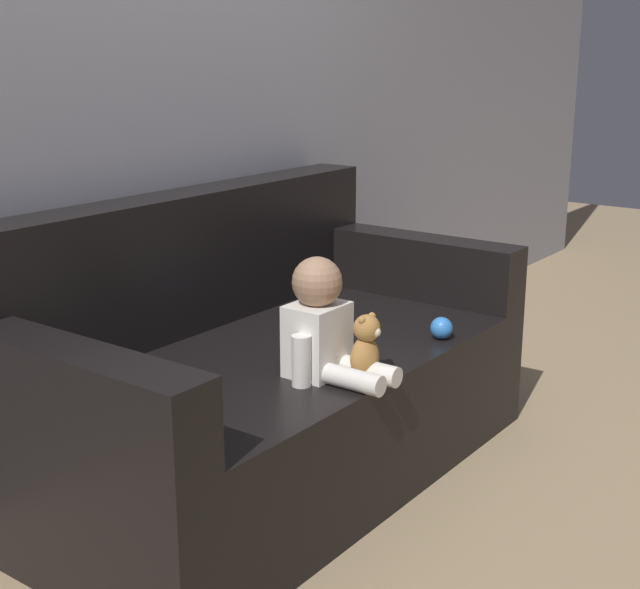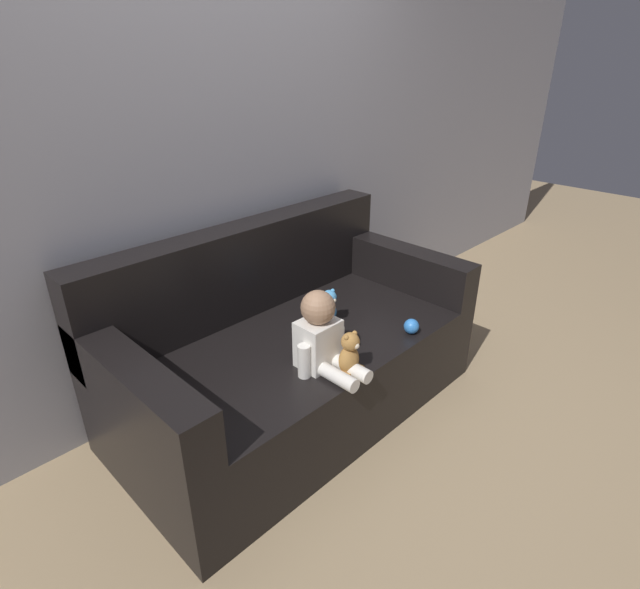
% 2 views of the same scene
% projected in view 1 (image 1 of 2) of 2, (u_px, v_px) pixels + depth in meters
% --- Properties ---
extents(ground_plane, '(12.00, 12.00, 0.00)m').
position_uv_depth(ground_plane, '(275.00, 472.00, 3.08)').
color(ground_plane, '#9E8460').
extents(wall_back, '(8.00, 0.05, 2.60)m').
position_uv_depth(wall_back, '(142.00, 83.00, 3.05)').
color(wall_back, '#93939E').
rests_on(wall_back, ground_plane).
extents(couch, '(1.85, 0.96, 0.94)m').
position_uv_depth(couch, '(260.00, 381.00, 3.03)').
color(couch, black).
rests_on(couch, ground_plane).
extents(person_baby, '(0.27, 0.34, 0.37)m').
position_uv_depth(person_baby, '(323.00, 328.00, 2.67)').
color(person_baby, white).
rests_on(person_baby, couch).
extents(teddy_bear_brown, '(0.12, 0.09, 0.20)m').
position_uv_depth(teddy_bear_brown, '(366.00, 349.00, 2.65)').
color(teddy_bear_brown, '#AD7A3D').
rests_on(teddy_bear_brown, couch).
extents(plush_toy_side, '(0.09, 0.09, 0.19)m').
position_uv_depth(plush_toy_side, '(318.00, 309.00, 3.06)').
color(plush_toy_side, '#4C9EDB').
rests_on(plush_toy_side, couch).
extents(toy_ball, '(0.08, 0.08, 0.08)m').
position_uv_depth(toy_ball, '(441.00, 328.00, 3.04)').
color(toy_ball, '#337FDB').
rests_on(toy_ball, couch).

